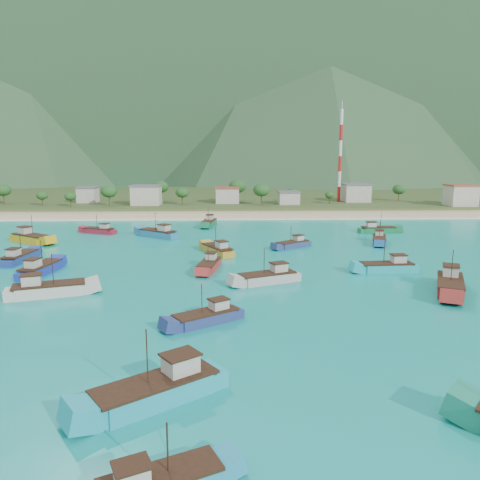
{
  "coord_description": "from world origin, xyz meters",
  "views": [
    {
      "loc": [
        -4.0,
        -76.23,
        20.51
      ],
      "look_at": [
        -1.29,
        18.0,
        3.0
      ],
      "focal_mm": 35.0,
      "sensor_mm": 36.0,
      "label": 1
    }
  ],
  "objects_px": {
    "boat_0": "(268,278)",
    "boat_16": "(19,258)",
    "boat_6": "(388,268)",
    "boat_13": "(159,391)",
    "boat_14": "(40,270)",
    "boat_9": "(379,240)",
    "boat_24": "(209,266)",
    "boat_10": "(378,230)",
    "boat_5": "(218,251)",
    "boat_25": "(31,239)",
    "boat_17": "(293,245)",
    "boat_20": "(209,223)",
    "radio_tower": "(340,156)",
    "boat_11": "(99,231)",
    "boat_12": "(48,290)",
    "boat_4": "(158,234)",
    "boat_19": "(207,318)",
    "boat_26": "(450,286)"
  },
  "relations": [
    {
      "from": "boat_6",
      "to": "boat_17",
      "type": "distance_m",
      "value": 25.95
    },
    {
      "from": "boat_12",
      "to": "boat_25",
      "type": "relative_size",
      "value": 1.01
    },
    {
      "from": "boat_19",
      "to": "boat_20",
      "type": "height_order",
      "value": "boat_20"
    },
    {
      "from": "boat_10",
      "to": "boat_26",
      "type": "distance_m",
      "value": 53.41
    },
    {
      "from": "boat_20",
      "to": "boat_6",
      "type": "bearing_deg",
      "value": 130.67
    },
    {
      "from": "boat_20",
      "to": "boat_25",
      "type": "bearing_deg",
      "value": 39.59
    },
    {
      "from": "boat_24",
      "to": "boat_25",
      "type": "xyz_separation_m",
      "value": [
        -42.64,
        26.99,
        0.26
      ]
    },
    {
      "from": "boat_6",
      "to": "boat_19",
      "type": "height_order",
      "value": "boat_6"
    },
    {
      "from": "boat_0",
      "to": "boat_26",
      "type": "relative_size",
      "value": 0.88
    },
    {
      "from": "boat_13",
      "to": "boat_14",
      "type": "bearing_deg",
      "value": -4.07
    },
    {
      "from": "boat_14",
      "to": "boat_9",
      "type": "bearing_deg",
      "value": 31.08
    },
    {
      "from": "radio_tower",
      "to": "boat_17",
      "type": "xyz_separation_m",
      "value": [
        -29.86,
        -83.09,
        -18.91
      ]
    },
    {
      "from": "boat_5",
      "to": "boat_25",
      "type": "bearing_deg",
      "value": 135.02
    },
    {
      "from": "boat_5",
      "to": "boat_6",
      "type": "relative_size",
      "value": 0.99
    },
    {
      "from": "boat_10",
      "to": "boat_19",
      "type": "relative_size",
      "value": 1.07
    },
    {
      "from": "boat_0",
      "to": "boat_26",
      "type": "xyz_separation_m",
      "value": [
        26.89,
        -5.74,
        0.16
      ]
    },
    {
      "from": "boat_13",
      "to": "boat_16",
      "type": "xyz_separation_m",
      "value": [
        -34.08,
        52.4,
        -0.21
      ]
    },
    {
      "from": "boat_0",
      "to": "boat_6",
      "type": "bearing_deg",
      "value": -96.03
    },
    {
      "from": "boat_6",
      "to": "boat_9",
      "type": "height_order",
      "value": "boat_6"
    },
    {
      "from": "boat_20",
      "to": "boat_17",
      "type": "bearing_deg",
      "value": 130.77
    },
    {
      "from": "boat_5",
      "to": "boat_11",
      "type": "relative_size",
      "value": 1.1
    },
    {
      "from": "boat_16",
      "to": "boat_19",
      "type": "height_order",
      "value": "boat_16"
    },
    {
      "from": "boat_10",
      "to": "boat_16",
      "type": "distance_m",
      "value": 85.38
    },
    {
      "from": "radio_tower",
      "to": "boat_12",
      "type": "distance_m",
      "value": 138.62
    },
    {
      "from": "boat_10",
      "to": "boat_25",
      "type": "height_order",
      "value": "boat_25"
    },
    {
      "from": "boat_17",
      "to": "boat_20",
      "type": "xyz_separation_m",
      "value": [
        -19.79,
        31.76,
        0.14
      ]
    },
    {
      "from": "boat_10",
      "to": "boat_16",
      "type": "bearing_deg",
      "value": -72.02
    },
    {
      "from": "boat_4",
      "to": "boat_25",
      "type": "height_order",
      "value": "boat_25"
    },
    {
      "from": "boat_6",
      "to": "boat_20",
      "type": "xyz_separation_m",
      "value": [
        -33.42,
        53.84,
        0.01
      ]
    },
    {
      "from": "boat_13",
      "to": "boat_12",
      "type": "bearing_deg",
      "value": -1.61
    },
    {
      "from": "boat_0",
      "to": "boat_16",
      "type": "bearing_deg",
      "value": 48.22
    },
    {
      "from": "boat_0",
      "to": "boat_13",
      "type": "distance_m",
      "value": 38.33
    },
    {
      "from": "boat_16",
      "to": "boat_17",
      "type": "distance_m",
      "value": 55.91
    },
    {
      "from": "boat_10",
      "to": "boat_12",
      "type": "height_order",
      "value": "boat_12"
    },
    {
      "from": "boat_5",
      "to": "boat_12",
      "type": "xyz_separation_m",
      "value": [
        -24.26,
        -28.38,
        0.13
      ]
    },
    {
      "from": "boat_11",
      "to": "boat_9",
      "type": "bearing_deg",
      "value": -80.76
    },
    {
      "from": "boat_4",
      "to": "boat_9",
      "type": "bearing_deg",
      "value": -63.83
    },
    {
      "from": "radio_tower",
      "to": "boat_24",
      "type": "relative_size",
      "value": 3.7
    },
    {
      "from": "boat_16",
      "to": "boat_24",
      "type": "relative_size",
      "value": 1.06
    },
    {
      "from": "boat_19",
      "to": "boat_25",
      "type": "bearing_deg",
      "value": 5.48
    },
    {
      "from": "boat_12",
      "to": "boat_5",
      "type": "bearing_deg",
      "value": 121.67
    },
    {
      "from": "boat_4",
      "to": "boat_11",
      "type": "xyz_separation_m",
      "value": [
        -16.14,
        6.17,
        -0.23
      ]
    },
    {
      "from": "boat_16",
      "to": "boat_24",
      "type": "bearing_deg",
      "value": -4.93
    },
    {
      "from": "boat_9",
      "to": "boat_17",
      "type": "distance_m",
      "value": 21.17
    },
    {
      "from": "boat_5",
      "to": "boat_25",
      "type": "height_order",
      "value": "boat_25"
    },
    {
      "from": "boat_11",
      "to": "boat_12",
      "type": "relative_size",
      "value": 0.8
    },
    {
      "from": "boat_10",
      "to": "boat_19",
      "type": "bearing_deg",
      "value": -36.26
    },
    {
      "from": "boat_9",
      "to": "boat_24",
      "type": "distance_m",
      "value": 45.33
    },
    {
      "from": "boat_12",
      "to": "boat_26",
      "type": "relative_size",
      "value": 0.96
    },
    {
      "from": "radio_tower",
      "to": "boat_13",
      "type": "bearing_deg",
      "value": -108.79
    }
  ]
}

